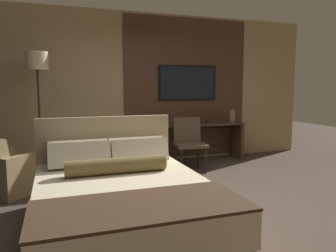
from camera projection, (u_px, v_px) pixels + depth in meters
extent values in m
plane|color=#4C3D33|center=(190.00, 208.00, 3.88)|extent=(16.00, 16.00, 0.00)
cube|color=tan|center=(136.00, 88.00, 6.15)|extent=(7.20, 0.06, 2.80)
cube|color=#4C3323|center=(187.00, 88.00, 6.44)|extent=(2.51, 0.03, 2.70)
cube|color=#33281E|center=(124.00, 223.00, 3.19)|extent=(1.58, 2.07, 0.22)
cube|color=beige|center=(124.00, 197.00, 3.16)|extent=(1.63, 2.14, 0.30)
cube|color=#422D1E|center=(142.00, 206.00, 2.48)|extent=(1.64, 0.75, 0.02)
cube|color=#998460|center=(106.00, 158.00, 4.18)|extent=(1.66, 0.08, 1.06)
cube|color=beige|center=(78.00, 152.00, 3.92)|extent=(0.68, 0.23, 0.31)
cube|color=beige|center=(135.00, 148.00, 4.14)|extent=(0.68, 0.23, 0.31)
cube|color=beige|center=(80.00, 155.00, 3.72)|extent=(0.68, 0.25, 0.32)
cube|color=beige|center=(139.00, 151.00, 3.95)|extent=(0.68, 0.25, 0.32)
cylinder|color=brown|center=(117.00, 166.00, 3.45)|extent=(1.06, 0.17, 0.17)
cube|color=#422D1E|center=(192.00, 124.00, 6.25)|extent=(2.01, 0.52, 0.03)
cube|color=#422D1E|center=(143.00, 146.00, 5.98)|extent=(0.06, 0.46, 0.70)
cube|color=#422D1E|center=(236.00, 141.00, 6.62)|extent=(0.06, 0.46, 0.70)
cube|color=#422D1E|center=(187.00, 138.00, 6.51)|extent=(1.89, 0.02, 0.35)
cube|color=black|center=(188.00, 83.00, 6.39)|extent=(1.19, 0.04, 0.67)
cube|color=black|center=(188.00, 83.00, 6.38)|extent=(1.12, 0.01, 0.62)
cube|color=#4C3D2D|center=(190.00, 145.00, 5.52)|extent=(0.57, 0.55, 0.05)
cube|color=#4C3D2D|center=(187.00, 129.00, 5.70)|extent=(0.48, 0.16, 0.42)
cylinder|color=black|center=(181.00, 162.00, 5.32)|extent=(0.04, 0.04, 0.43)
cylinder|color=black|center=(205.00, 161.00, 5.40)|extent=(0.04, 0.04, 0.43)
cylinder|color=black|center=(176.00, 157.00, 5.70)|extent=(0.04, 0.04, 0.43)
cylinder|color=black|center=(198.00, 156.00, 5.78)|extent=(0.04, 0.04, 0.43)
cube|color=olive|center=(10.00, 176.00, 4.51)|extent=(0.97, 0.98, 0.42)
cube|color=olive|center=(29.00, 174.00, 4.36)|extent=(0.59, 0.64, 0.56)
cylinder|color=#282623|center=(42.00, 175.00, 5.26)|extent=(0.28, 0.28, 0.03)
cylinder|color=#332D28|center=(40.00, 123.00, 5.16)|extent=(0.03, 0.03, 1.73)
cylinder|color=beige|center=(37.00, 61.00, 5.04)|extent=(0.34, 0.34, 0.28)
cylinder|color=#846647|center=(232.00, 116.00, 6.45)|extent=(0.11, 0.11, 0.24)
cube|color=#332D28|center=(212.00, 122.00, 6.36)|extent=(0.24, 0.18, 0.03)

